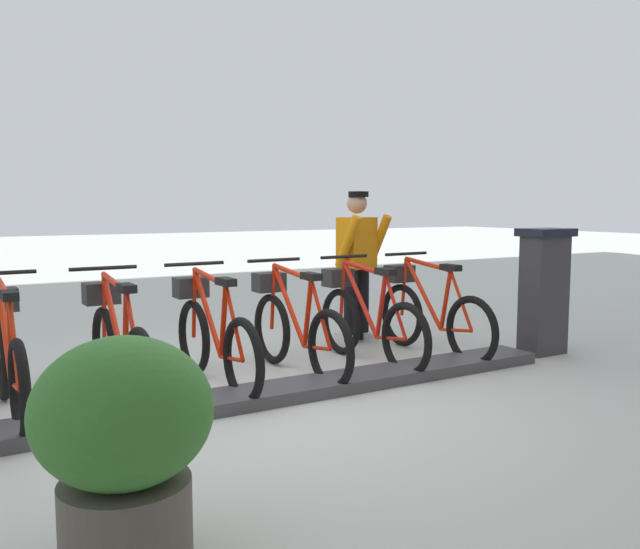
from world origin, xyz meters
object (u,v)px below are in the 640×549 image
worker_near_rack (357,261)px  bike_docked_5 (8,357)px  bike_docked_1 (366,319)px  planter_bush (124,437)px  payment_kiosk (544,289)px  bike_docked_0 (430,312)px  bike_docked_4 (118,345)px  bike_docked_2 (295,327)px  bike_docked_3 (213,335)px

worker_near_rack → bike_docked_5: bearing=103.5°
bike_docked_1 → planter_bush: size_ratio=1.77×
payment_kiosk → bike_docked_1: (0.57, 1.79, -0.24)m
bike_docked_1 → worker_near_rack: 1.09m
bike_docked_0 → bike_docked_5: same height
bike_docked_1 → bike_docked_4: size_ratio=1.00×
payment_kiosk → planter_bush: size_ratio=1.32×
bike_docked_0 → bike_docked_2: same height
bike_docked_0 → bike_docked_3: 2.34m
planter_bush → bike_docked_3: bearing=-29.0°
worker_near_rack → planter_bush: worker_near_rack is taller
planter_bush → bike_docked_1: bearing=-50.4°
planter_bush → bike_docked_0: bearing=-56.9°
bike_docked_5 → payment_kiosk: bearing=-96.7°
bike_docked_1 → worker_near_rack: bearing=-28.4°
bike_docked_0 → bike_docked_2: 1.56m
bike_docked_2 → planter_bush: bike_docked_2 is taller
bike_docked_3 → planter_bush: size_ratio=1.77×
bike_docked_2 → worker_near_rack: bearing=-55.4°
payment_kiosk → bike_docked_4: bearing=82.1°
payment_kiosk → bike_docked_1: 1.89m
bike_docked_5 → bike_docked_0: bearing=-90.0°
bike_docked_4 → planter_bush: (-2.39, 0.54, 0.11)m
bike_docked_1 → bike_docked_2: size_ratio=1.00×
bike_docked_1 → bike_docked_5: same height
payment_kiosk → worker_near_rack: 1.96m
bike_docked_4 → planter_bush: size_ratio=1.77×
payment_kiosk → bike_docked_0: bearing=60.4°
bike_docked_4 → planter_bush: bike_docked_4 is taller
payment_kiosk → bike_docked_2: bearing=77.4°
bike_docked_5 → planter_bush: (-2.39, -0.24, 0.11)m
bike_docked_0 → bike_docked_1: size_ratio=1.00×
bike_docked_1 → bike_docked_3: 1.56m
bike_docked_0 → planter_bush: bike_docked_0 is taller
bike_docked_5 → worker_near_rack: bearing=-76.5°
bike_docked_1 → bike_docked_5: bearing=90.0°
worker_near_rack → bike_docked_0: bearing=-159.8°
worker_near_rack → bike_docked_4: bearing=107.0°
bike_docked_1 → bike_docked_3: same height
bike_docked_4 → bike_docked_5: size_ratio=1.00×
payment_kiosk → bike_docked_3: 3.40m
bike_docked_1 → bike_docked_5: 3.12m
bike_docked_2 → worker_near_rack: size_ratio=1.04×
bike_docked_3 → bike_docked_5: size_ratio=1.00×
bike_docked_2 → payment_kiosk: bearing=-102.6°
bike_docked_4 → bike_docked_2: bearing=-90.0°
bike_docked_4 → worker_near_rack: bearing=-73.0°
payment_kiosk → bike_docked_1: bearing=72.2°
worker_near_rack → bike_docked_1: bearing=151.6°
bike_docked_4 → worker_near_rack: worker_near_rack is taller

